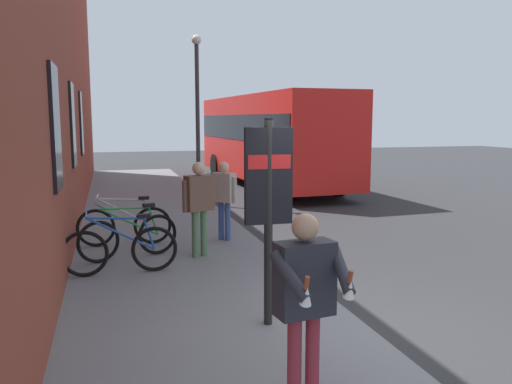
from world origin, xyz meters
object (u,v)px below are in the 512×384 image
transit_info_sign (268,189)px  bicycle_far_end (121,250)px  bicycle_mid_rack (129,236)px  tourist_with_hotdogs (306,291)px  pedestrian_by_facade (224,193)px  bicycle_nearest_sign (125,225)px  street_lamp (197,103)px  city_bus (269,135)px  pedestrian_near_bus (199,199)px

transit_info_sign → bicycle_far_end: bearing=32.6°
bicycle_mid_rack → tourist_with_hotdogs: tourist_with_hotdogs is taller
bicycle_mid_rack → pedestrian_by_facade: size_ratio=1.10×
bicycle_mid_rack → pedestrian_by_facade: bearing=-64.2°
bicycle_nearest_sign → tourist_with_hotdogs: bearing=-168.8°
transit_info_sign → pedestrian_by_facade: 4.40m
bicycle_far_end → bicycle_mid_rack: bearing=-10.6°
transit_info_sign → tourist_with_hotdogs: (-1.81, 0.25, -0.58)m
pedestrian_by_facade → street_lamp: (5.17, -0.37, 1.90)m
street_lamp → bicycle_mid_rack: bearing=159.7°
bicycle_mid_rack → street_lamp: 6.93m
bicycle_nearest_sign → city_bus: size_ratio=0.17×
pedestrian_near_bus → tourist_with_hotdogs: 5.03m
street_lamp → bicycle_nearest_sign: bearing=155.8°
bicycle_nearest_sign → city_bus: 10.46m
bicycle_mid_rack → city_bus: city_bus is taller
pedestrian_by_facade → pedestrian_near_bus: bearing=148.1°
street_lamp → bicycle_far_end: bearing=160.9°
city_bus → street_lamp: size_ratio=2.23×
bicycle_far_end → pedestrian_near_bus: size_ratio=1.07×
city_bus → pedestrian_by_facade: (-8.82, 3.67, -0.85)m
transit_info_sign → street_lamp: bearing=-4.8°
transit_info_sign → pedestrian_by_facade: size_ratio=1.54×
bicycle_far_end → city_bus: city_bus is taller
tourist_with_hotdogs → city_bus: bearing=-16.2°
transit_info_sign → street_lamp: (9.50, -0.80, 1.25)m
city_bus → street_lamp: (-3.65, 3.30, 1.05)m
bicycle_mid_rack → transit_info_sign: transit_info_sign is taller
transit_info_sign → city_bus: size_ratio=0.23×
pedestrian_by_facade → street_lamp: 5.52m
bicycle_nearest_sign → city_bus: (8.73, -5.58, 1.41)m
transit_info_sign → pedestrian_by_facade: transit_info_sign is taller
bicycle_far_end → transit_info_sign: size_ratio=0.74×
transit_info_sign → street_lamp: size_ratio=0.50×
city_bus → pedestrian_near_bus: 10.87m
pedestrian_near_bus → transit_info_sign: bearing=-175.5°
bicycle_mid_rack → transit_info_sign: bearing=-157.2°
bicycle_mid_rack → street_lamp: size_ratio=0.36×
bicycle_far_end → bicycle_mid_rack: (0.90, -0.17, -0.00)m
bicycle_nearest_sign → transit_info_sign: size_ratio=0.74×
bicycle_nearest_sign → street_lamp: 6.09m
tourist_with_hotdogs → street_lamp: street_lamp is taller
bicycle_far_end → bicycle_nearest_sign: size_ratio=1.00×
bicycle_mid_rack → pedestrian_by_facade: pedestrian_by_facade is taller
pedestrian_by_facade → transit_info_sign: bearing=174.2°
bicycle_far_end → tourist_with_hotdogs: 4.58m
transit_info_sign → pedestrian_by_facade: bearing=-5.8°
city_bus → pedestrian_by_facade: bearing=157.4°
transit_info_sign → pedestrian_near_bus: transit_info_sign is taller
pedestrian_by_facade → pedestrian_near_bus: (-1.11, 0.69, 0.06)m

